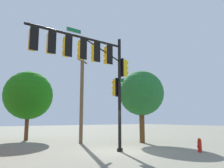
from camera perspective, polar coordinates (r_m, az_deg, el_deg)
name	(u,v)px	position (r m, az deg, el deg)	size (l,w,h in m)	color
ground_plane	(120,151)	(14.61, 1.98, -16.56)	(120.00, 120.00, 0.00)	gray
signal_pole_assembly	(92,62)	(13.73, -5.07, 5.54)	(6.83, 1.15, 7.21)	black
utility_pole	(82,96)	(19.48, -7.62, -3.04)	(1.52, 1.16, 7.58)	brown
fire_hydrant	(200,145)	(15.15, 21.12, -14.14)	(0.33, 0.24, 0.83)	red
tree_near	(141,93)	(20.06, 7.38, -2.33)	(3.90, 3.90, 6.18)	brown
tree_mid	(28,95)	(23.52, -20.24, -2.66)	(4.67, 4.67, 6.62)	brown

